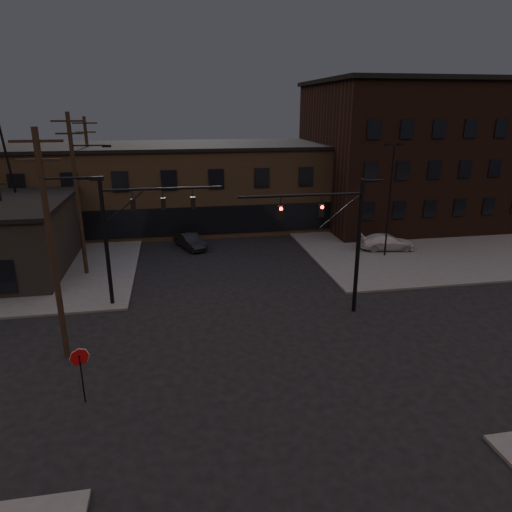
{
  "coord_description": "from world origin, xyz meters",
  "views": [
    {
      "loc": [
        -3.86,
        -19.3,
        11.77
      ],
      "look_at": [
        0.67,
        5.58,
        3.5
      ],
      "focal_mm": 32.0,
      "sensor_mm": 36.0,
      "label": 1
    }
  ],
  "objects_px": {
    "parked_car_lot_a": "(374,223)",
    "car_crossing": "(190,241)",
    "traffic_signal_far": "(127,226)",
    "traffic_signal_near": "(340,233)",
    "stop_sign": "(80,363)",
    "parked_car_lot_b": "(387,242)"
  },
  "relations": [
    {
      "from": "parked_car_lot_a",
      "to": "stop_sign",
      "type": "bearing_deg",
      "value": 124.38
    },
    {
      "from": "traffic_signal_near",
      "to": "parked_car_lot_b",
      "type": "distance_m",
      "value": 14.48
    },
    {
      "from": "traffic_signal_near",
      "to": "traffic_signal_far",
      "type": "relative_size",
      "value": 1.0
    },
    {
      "from": "parked_car_lot_a",
      "to": "traffic_signal_near",
      "type": "bearing_deg",
      "value": 138.71
    },
    {
      "from": "traffic_signal_far",
      "to": "parked_car_lot_a",
      "type": "bearing_deg",
      "value": 31.76
    },
    {
      "from": "traffic_signal_far",
      "to": "stop_sign",
      "type": "height_order",
      "value": "traffic_signal_far"
    },
    {
      "from": "traffic_signal_near",
      "to": "parked_car_lot_b",
      "type": "bearing_deg",
      "value": 52.35
    },
    {
      "from": "traffic_signal_far",
      "to": "car_crossing",
      "type": "height_order",
      "value": "traffic_signal_far"
    },
    {
      "from": "traffic_signal_far",
      "to": "car_crossing",
      "type": "distance_m",
      "value": 12.75
    },
    {
      "from": "stop_sign",
      "to": "parked_car_lot_b",
      "type": "distance_m",
      "value": 27.99
    },
    {
      "from": "stop_sign",
      "to": "parked_car_lot_b",
      "type": "bearing_deg",
      "value": 38.67
    },
    {
      "from": "car_crossing",
      "to": "parked_car_lot_a",
      "type": "bearing_deg",
      "value": -14.84
    },
    {
      "from": "traffic_signal_far",
      "to": "traffic_signal_near",
      "type": "bearing_deg",
      "value": -16.17
    },
    {
      "from": "parked_car_lot_b",
      "to": "car_crossing",
      "type": "bearing_deg",
      "value": 85.44
    },
    {
      "from": "stop_sign",
      "to": "parked_car_lot_b",
      "type": "xyz_separation_m",
      "value": [
        21.83,
        17.48,
        -1.03
      ]
    },
    {
      "from": "traffic_signal_far",
      "to": "parked_car_lot_b",
      "type": "xyz_separation_m",
      "value": [
        20.55,
        7.49,
        -4.2
      ]
    },
    {
      "from": "traffic_signal_near",
      "to": "parked_car_lot_a",
      "type": "xyz_separation_m",
      "value": [
        10.08,
        17.21,
        -4.02
      ]
    },
    {
      "from": "traffic_signal_near",
      "to": "parked_car_lot_a",
      "type": "relative_size",
      "value": 1.79
    },
    {
      "from": "parked_car_lot_a",
      "to": "car_crossing",
      "type": "xyz_separation_m",
      "value": [
        -18.12,
        -2.43,
        -0.24
      ]
    },
    {
      "from": "parked_car_lot_a",
      "to": "car_crossing",
      "type": "height_order",
      "value": "parked_car_lot_a"
    },
    {
      "from": "traffic_signal_near",
      "to": "stop_sign",
      "type": "bearing_deg",
      "value": -154.1
    },
    {
      "from": "traffic_signal_far",
      "to": "parked_car_lot_b",
      "type": "height_order",
      "value": "traffic_signal_far"
    }
  ]
}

